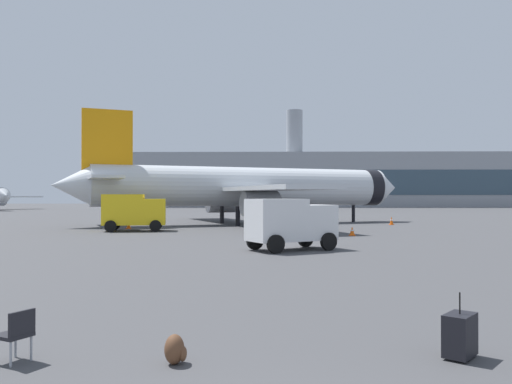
{
  "coord_description": "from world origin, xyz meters",
  "views": [
    {
      "loc": [
        -0.07,
        -4.56,
        2.7
      ],
      "look_at": [
        -0.73,
        28.09,
        3.0
      ],
      "focal_mm": 36.59,
      "sensor_mm": 36.0,
      "label": 1
    }
  ],
  "objects_px": {
    "cargo_van": "(290,221)",
    "traveller_backpack": "(175,350)",
    "airplane_at_gate": "(247,187)",
    "gate_chair": "(16,332)",
    "safety_cone_far": "(147,222)",
    "rolling_suitcase": "(460,335)",
    "safety_cone_mid": "(129,225)",
    "service_truck": "(134,211)",
    "safety_cone_outer": "(391,221)",
    "safety_cone_near": "(352,231)"
  },
  "relations": [
    {
      "from": "safety_cone_outer",
      "to": "safety_cone_far",
      "type": "bearing_deg",
      "value": -177.92
    },
    {
      "from": "airplane_at_gate",
      "to": "safety_cone_mid",
      "type": "xyz_separation_m",
      "value": [
        -9.68,
        -7.53,
        -3.3
      ]
    },
    {
      "from": "airplane_at_gate",
      "to": "rolling_suitcase",
      "type": "height_order",
      "value": "airplane_at_gate"
    },
    {
      "from": "service_truck",
      "to": "gate_chair",
      "type": "relative_size",
      "value": 5.92
    },
    {
      "from": "airplane_at_gate",
      "to": "service_truck",
      "type": "bearing_deg",
      "value": -129.15
    },
    {
      "from": "airplane_at_gate",
      "to": "cargo_van",
      "type": "relative_size",
      "value": 7.1
    },
    {
      "from": "safety_cone_near",
      "to": "safety_cone_outer",
      "type": "bearing_deg",
      "value": 66.56
    },
    {
      "from": "safety_cone_near",
      "to": "safety_cone_far",
      "type": "height_order",
      "value": "safety_cone_far"
    },
    {
      "from": "safety_cone_near",
      "to": "safety_cone_outer",
      "type": "relative_size",
      "value": 0.79
    },
    {
      "from": "rolling_suitcase",
      "to": "gate_chair",
      "type": "relative_size",
      "value": 1.28
    },
    {
      "from": "cargo_van",
      "to": "rolling_suitcase",
      "type": "height_order",
      "value": "cargo_van"
    },
    {
      "from": "airplane_at_gate",
      "to": "rolling_suitcase",
      "type": "distance_m",
      "value": 42.92
    },
    {
      "from": "safety_cone_mid",
      "to": "gate_chair",
      "type": "bearing_deg",
      "value": -77.9
    },
    {
      "from": "service_truck",
      "to": "gate_chair",
      "type": "xyz_separation_m",
      "value": [
        6.41,
        -32.42,
        -1.11
      ]
    },
    {
      "from": "safety_cone_mid",
      "to": "safety_cone_outer",
      "type": "distance_m",
      "value": 24.58
    },
    {
      "from": "service_truck",
      "to": "safety_cone_far",
      "type": "bearing_deg",
      "value": 96.42
    },
    {
      "from": "traveller_backpack",
      "to": "gate_chair",
      "type": "xyz_separation_m",
      "value": [
        -2.6,
        0.01,
        0.27
      ]
    },
    {
      "from": "safety_cone_mid",
      "to": "rolling_suitcase",
      "type": "xyz_separation_m",
      "value": [
        14.89,
        -34.95,
        0.03
      ]
    },
    {
      "from": "airplane_at_gate",
      "to": "safety_cone_mid",
      "type": "distance_m",
      "value": 12.7
    },
    {
      "from": "service_truck",
      "to": "cargo_van",
      "type": "distance_m",
      "value": 18.57
    },
    {
      "from": "service_truck",
      "to": "safety_cone_far",
      "type": "distance_m",
      "value": 8.84
    },
    {
      "from": "airplane_at_gate",
      "to": "safety_cone_near",
      "type": "relative_size",
      "value": 53.51
    },
    {
      "from": "safety_cone_far",
      "to": "rolling_suitcase",
      "type": "relative_size",
      "value": 0.61
    },
    {
      "from": "service_truck",
      "to": "safety_cone_near",
      "type": "xyz_separation_m",
      "value": [
        16.44,
        -4.44,
        -1.29
      ]
    },
    {
      "from": "safety_cone_near",
      "to": "rolling_suitcase",
      "type": "distance_m",
      "value": 27.72
    },
    {
      "from": "service_truck",
      "to": "rolling_suitcase",
      "type": "height_order",
      "value": "service_truck"
    },
    {
      "from": "safety_cone_mid",
      "to": "rolling_suitcase",
      "type": "bearing_deg",
      "value": -66.93
    },
    {
      "from": "service_truck",
      "to": "safety_cone_near",
      "type": "bearing_deg",
      "value": -15.12
    },
    {
      "from": "cargo_van",
      "to": "safety_cone_near",
      "type": "relative_size",
      "value": 7.54
    },
    {
      "from": "safety_cone_outer",
      "to": "rolling_suitcase",
      "type": "xyz_separation_m",
      "value": [
        -8.79,
        -41.57,
        -0.01
      ]
    },
    {
      "from": "cargo_van",
      "to": "safety_cone_outer",
      "type": "distance_m",
      "value": 26.32
    },
    {
      "from": "cargo_van",
      "to": "traveller_backpack",
      "type": "bearing_deg",
      "value": -98.46
    },
    {
      "from": "airplane_at_gate",
      "to": "safety_cone_outer",
      "type": "xyz_separation_m",
      "value": [
        13.99,
        -0.91,
        -3.26
      ]
    },
    {
      "from": "cargo_van",
      "to": "safety_cone_outer",
      "type": "height_order",
      "value": "cargo_van"
    },
    {
      "from": "service_truck",
      "to": "safety_cone_near",
      "type": "height_order",
      "value": "service_truck"
    },
    {
      "from": "service_truck",
      "to": "gate_chair",
      "type": "bearing_deg",
      "value": -78.81
    },
    {
      "from": "cargo_van",
      "to": "safety_cone_far",
      "type": "height_order",
      "value": "cargo_van"
    },
    {
      "from": "cargo_van",
      "to": "gate_chair",
      "type": "bearing_deg",
      "value": -106.35
    },
    {
      "from": "safety_cone_near",
      "to": "traveller_backpack",
      "type": "relative_size",
      "value": 1.33
    },
    {
      "from": "safety_cone_near",
      "to": "rolling_suitcase",
      "type": "height_order",
      "value": "rolling_suitcase"
    },
    {
      "from": "service_truck",
      "to": "cargo_van",
      "type": "height_order",
      "value": "service_truck"
    },
    {
      "from": "airplane_at_gate",
      "to": "gate_chair",
      "type": "distance_m",
      "value": 43.04
    },
    {
      "from": "gate_chair",
      "to": "safety_cone_near",
      "type": "bearing_deg",
      "value": 70.28
    },
    {
      "from": "airplane_at_gate",
      "to": "traveller_backpack",
      "type": "xyz_separation_m",
      "value": [
        0.5,
        -42.89,
        -3.42
      ]
    },
    {
      "from": "service_truck",
      "to": "traveller_backpack",
      "type": "height_order",
      "value": "service_truck"
    },
    {
      "from": "safety_cone_outer",
      "to": "gate_chair",
      "type": "bearing_deg",
      "value": -110.98
    },
    {
      "from": "airplane_at_gate",
      "to": "cargo_van",
      "type": "bearing_deg",
      "value": -82.72
    },
    {
      "from": "rolling_suitcase",
      "to": "traveller_backpack",
      "type": "distance_m",
      "value": 4.73
    },
    {
      "from": "airplane_at_gate",
      "to": "safety_cone_far",
      "type": "distance_m",
      "value": 10.21
    },
    {
      "from": "airplane_at_gate",
      "to": "safety_cone_far",
      "type": "relative_size",
      "value": 50.63
    }
  ]
}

